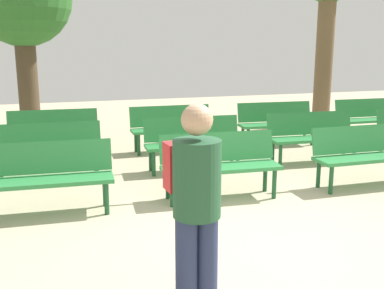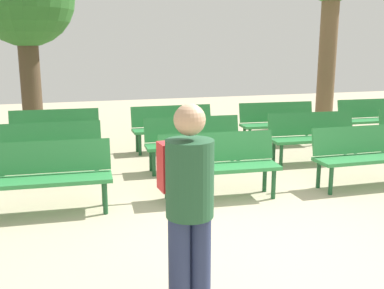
% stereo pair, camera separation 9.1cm
% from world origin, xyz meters
% --- Properties ---
extents(ground_plane, '(26.20, 26.20, 0.00)m').
position_xyz_m(ground_plane, '(0.00, 0.00, 0.00)').
color(ground_plane, '#BCAD8E').
extents(bench_r0_c1, '(1.63, 0.59, 0.87)m').
position_xyz_m(bench_r0_c1, '(-2.13, 1.70, 0.50)').
color(bench_r0_c1, '#2D8442').
rests_on(bench_r0_c1, ground_plane).
extents(bench_r0_c2, '(1.63, 0.61, 0.87)m').
position_xyz_m(bench_r0_c2, '(0.10, 1.61, 0.50)').
color(bench_r0_c2, '#2D8442').
rests_on(bench_r0_c2, ground_plane).
extents(bench_r0_c3, '(1.61, 0.52, 0.87)m').
position_xyz_m(bench_r0_c3, '(2.32, 1.46, 0.50)').
color(bench_r0_c3, '#2D8442').
rests_on(bench_r0_c3, ground_plane).
extents(bench_r1_c1, '(1.62, 0.55, 0.87)m').
position_xyz_m(bench_r1_c1, '(-2.10, 3.14, 0.50)').
color(bench_r1_c1, '#2D8442').
rests_on(bench_r1_c1, ground_plane).
extents(bench_r1_c2, '(1.63, 0.60, 0.87)m').
position_xyz_m(bench_r1_c2, '(0.19, 3.03, 0.50)').
color(bench_r1_c2, '#2D8442').
rests_on(bench_r1_c2, ground_plane).
extents(bench_r1_c3, '(1.63, 0.60, 0.87)m').
position_xyz_m(bench_r1_c3, '(2.35, 2.89, 0.50)').
color(bench_r1_c3, '#2D8442').
rests_on(bench_r1_c3, ground_plane).
extents(bench_r2_c1, '(1.63, 0.58, 0.87)m').
position_xyz_m(bench_r2_c1, '(-1.98, 4.60, 0.50)').
color(bench_r2_c1, '#2D8442').
rests_on(bench_r2_c1, ground_plane).
extents(bench_r2_c2, '(1.61, 0.52, 0.87)m').
position_xyz_m(bench_r2_c2, '(0.23, 4.50, 0.50)').
color(bench_r2_c2, '#2D8442').
rests_on(bench_r2_c2, ground_plane).
extents(bench_r2_c3, '(1.63, 0.60, 0.87)m').
position_xyz_m(bench_r2_c3, '(2.43, 4.35, 0.50)').
color(bench_r2_c3, '#2D8442').
rests_on(bench_r2_c3, ground_plane).
extents(bench_r2_c4, '(1.62, 0.55, 0.87)m').
position_xyz_m(bench_r2_c4, '(4.70, 4.26, 0.50)').
color(bench_r2_c4, '#2D8442').
rests_on(bench_r2_c4, ground_plane).
extents(tree_0, '(2.10, 2.10, 4.09)m').
position_xyz_m(tree_0, '(-2.43, 6.70, 2.96)').
color(tree_0, '#4C3A28').
rests_on(tree_0, ground_plane).
extents(visitor_with_backpack, '(0.36, 0.54, 1.65)m').
position_xyz_m(visitor_with_backpack, '(-1.11, -0.99, 0.94)').
color(visitor_with_backpack, navy).
rests_on(visitor_with_backpack, ground_plane).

